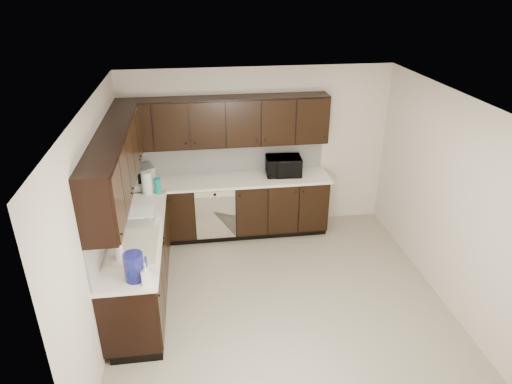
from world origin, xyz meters
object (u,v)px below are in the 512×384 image
at_px(sink, 134,251).
at_px(blue_pitcher, 134,267).
at_px(microwave, 283,166).
at_px(storage_bin, 136,218).
at_px(toaster_oven, 140,175).

relative_size(sink, blue_pitcher, 2.79).
height_order(sink, microwave, microwave).
height_order(storage_bin, blue_pitcher, blue_pitcher).
height_order(sink, toaster_oven, sink).
xyz_separation_m(toaster_oven, blue_pitcher, (0.16, -2.36, 0.03)).
height_order(sink, blue_pitcher, blue_pitcher).
relative_size(microwave, toaster_oven, 1.33).
bearing_deg(toaster_oven, storage_bin, -104.84).
distance_m(toaster_oven, storage_bin, 1.23).
height_order(sink, storage_bin, sink).
relative_size(storage_bin, blue_pitcher, 1.39).
xyz_separation_m(microwave, blue_pitcher, (-1.95, -2.35, 0.00)).
bearing_deg(blue_pitcher, storage_bin, 108.27).
distance_m(sink, blue_pitcher, 0.66).
distance_m(toaster_oven, blue_pitcher, 2.37).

